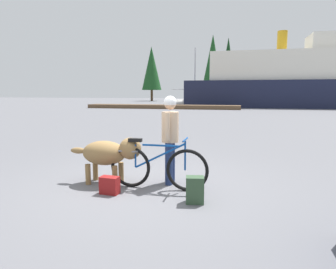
% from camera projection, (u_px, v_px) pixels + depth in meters
% --- Properties ---
extents(ground_plane, '(160.00, 160.00, 0.00)m').
position_uv_depth(ground_plane, '(145.00, 186.00, 5.58)').
color(ground_plane, slate).
extents(bicycle, '(1.80, 0.44, 0.93)m').
position_uv_depth(bicycle, '(157.00, 167.00, 5.33)').
color(bicycle, black).
rests_on(bicycle, ground_plane).
extents(person_cyclist, '(0.32, 0.53, 1.66)m').
position_uv_depth(person_cyclist, '(170.00, 132.00, 5.60)').
color(person_cyclist, navy).
rests_on(person_cyclist, ground_plane).
extents(dog, '(1.43, 0.54, 0.90)m').
position_uv_depth(dog, '(110.00, 153.00, 5.63)').
color(dog, olive).
rests_on(dog, ground_plane).
extents(backpack, '(0.31, 0.24, 0.42)m').
position_uv_depth(backpack, '(195.00, 190.00, 4.68)').
color(backpack, '#334C33').
rests_on(backpack, ground_plane).
extents(handbag_pannier, '(0.33, 0.21, 0.30)m').
position_uv_depth(handbag_pannier, '(110.00, 185.00, 5.11)').
color(handbag_pannier, maroon).
rests_on(handbag_pannier, ground_plane).
extents(dock_pier, '(16.37, 2.06, 0.40)m').
position_uv_depth(dock_pier, '(162.00, 107.00, 31.91)').
color(dock_pier, brown).
rests_on(dock_pier, ground_plane).
extents(ferry_boat, '(28.14, 7.38, 8.63)m').
position_uv_depth(ferry_boat, '(313.00, 81.00, 33.94)').
color(ferry_boat, '#191E38').
rests_on(ferry_boat, ground_plane).
extents(sailboat_moored, '(7.87, 2.20, 7.10)m').
position_uv_depth(sailboat_moored, '(195.00, 102.00, 37.16)').
color(sailboat_moored, silver).
rests_on(sailboat_moored, ground_plane).
extents(pine_tree_far_left, '(3.86, 3.86, 10.56)m').
position_uv_depth(pine_tree_far_left, '(152.00, 68.00, 58.67)').
color(pine_tree_far_left, '#4C331E').
rests_on(pine_tree_far_left, ground_plane).
extents(pine_tree_center, '(3.32, 3.32, 12.11)m').
position_uv_depth(pine_tree_center, '(213.00, 59.00, 54.67)').
color(pine_tree_center, '#4C331E').
rests_on(pine_tree_center, ground_plane).
extents(pine_tree_far_right, '(3.80, 3.80, 10.67)m').
position_uv_depth(pine_tree_far_right, '(324.00, 61.00, 51.17)').
color(pine_tree_far_right, '#4C331E').
rests_on(pine_tree_far_right, ground_plane).
extents(pine_tree_mid_back, '(3.01, 3.01, 12.08)m').
position_uv_depth(pine_tree_mid_back, '(228.00, 62.00, 57.31)').
color(pine_tree_mid_back, '#4C331E').
rests_on(pine_tree_mid_back, ground_plane).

